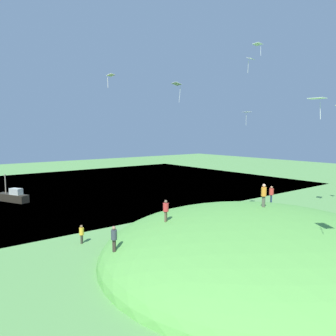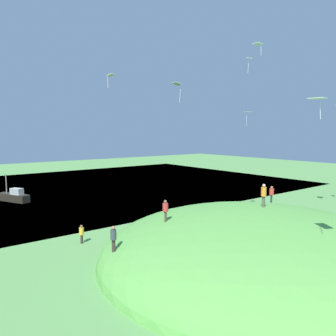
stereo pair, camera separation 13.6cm
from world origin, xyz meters
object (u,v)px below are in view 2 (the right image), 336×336
Objects in this scene: person_with_child at (113,236)px; boat_on_lake at (14,197)px; person_watching_kites at (264,193)px; kite_8 at (177,85)px; person_on_hilltop at (81,232)px; kite_7 at (317,99)px; kite_2 at (111,76)px; kite_5 at (247,113)px; kite_9 at (251,59)px; person_near_shore at (272,192)px; kite_6 at (258,44)px; person_walking_path at (165,208)px.

boat_on_lake is at bearing 146.64° from person_with_child.
person_watching_kites reaches higher than boat_on_lake.
person_with_child is at bearing -54.26° from kite_8.
kite_7 is (12.78, 12.97, 10.64)m from person_on_hilltop.
person_on_hilltop is 1.26× the size of kite_2.
boat_on_lake is 32.26m from kite_5.
kite_8 is 8.49m from kite_9.
person_watching_kites is 5.86m from person_near_shore.
kite_2 is at bearing -96.20° from kite_5.
kite_6 is 4.27m from kite_9.
person_with_child is 0.80× the size of kite_8.
boat_on_lake is 28.46m from person_with_child.
person_with_child is (-3.07, -11.54, -1.96)m from person_watching_kites.
boat_on_lake is at bearing 73.63° from person_walking_path.
kite_6 is at bearing 39.14° from kite_8.
kite_8 is at bearing 160.65° from person_watching_kites.
kite_9 is (27.21, 14.52, 15.12)m from boat_on_lake.
kite_9 reaches higher than person_walking_path.
kite_6 is 11.69m from kite_7.
kite_5 is 1.24× the size of kite_9.
boat_on_lake is 34.35m from kite_9.
kite_8 is at bearing 163.17° from person_on_hilltop.
kite_9 is at bearing 130.04° from person_on_hilltop.
person_walking_path is 0.96× the size of kite_5.
person_walking_path is 1.00× the size of person_near_shore.
person_watching_kites is at bearing -17.75° from person_near_shore.
person_with_child is 15.65m from kite_2.
person_near_shore is at bearing 4.32° from boat_on_lake.
person_near_shore is 1.01× the size of kite_7.
kite_7 is at bearing -26.81° from kite_6.
kite_6 is at bearing 117.84° from kite_9.
person_near_shore is at bearing 152.42° from kite_7.
kite_8 is at bearing 91.53° from kite_2.
person_watching_kites is at bearing 109.35° from person_on_hilltop.
kite_9 is (6.03, -7.24, 4.22)m from kite_5.
person_near_shore is at bearing -25.45° from kite_6.
boat_on_lake is 21.49m from person_on_hilltop.
person_near_shore reaches higher than person_on_hilltop.
kite_2 reaches higher than person_on_hilltop.
kite_8 reaches higher than boat_on_lake.
kite_6 reaches higher than person_on_hilltop.
person_near_shore is 12.29m from kite_5.
kite_8 is at bearing -166.30° from kite_9.
kite_7 is 1.17× the size of kite_9.
boat_on_lake is 3.21× the size of person_near_shore.
kite_6 reaches higher than kite_8.
person_with_child is 1.03× the size of kite_5.
person_with_child is at bearing 55.99° from person_on_hilltop.
person_near_shore is (-2.76, 5.07, -0.97)m from person_watching_kites.
person_near_shore is 10.22m from kite_7.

